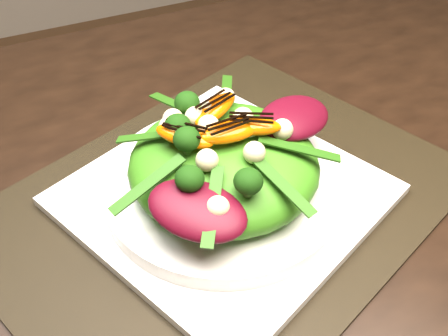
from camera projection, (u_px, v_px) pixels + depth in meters
name	position (u px, v px, depth m)	size (l,w,h in m)	color
dining_table	(286.00, 203.00, 0.58)	(1.60, 0.90, 0.75)	black
placemat	(224.00, 200.00, 0.55)	(0.47, 0.36, 0.00)	black
plate_base	(224.00, 195.00, 0.55)	(0.28, 0.28, 0.01)	white
salad_bowl	(224.00, 185.00, 0.54)	(0.25, 0.25, 0.02)	silver
lettuce_mound	(224.00, 164.00, 0.52)	(0.19, 0.19, 0.06)	#3A7816
radicchio_leaf	(294.00, 118.00, 0.53)	(0.09, 0.06, 0.02)	#3F0611
orange_segment	(195.00, 120.00, 0.51)	(0.06, 0.02, 0.02)	#D54F03
broccoli_floret	(137.00, 133.00, 0.50)	(0.04, 0.04, 0.04)	black
macadamia_nut	(275.00, 140.00, 0.49)	(0.02, 0.02, 0.02)	beige
balsamic_drizzle	(195.00, 113.00, 0.51)	(0.05, 0.00, 0.00)	black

